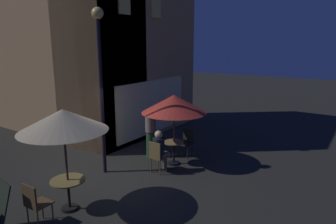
# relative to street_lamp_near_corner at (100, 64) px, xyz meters

# --- Properties ---
(ground_plane) EXTENTS (60.00, 60.00, 0.00)m
(ground_plane) POSITION_rel_street_lamp_near_corner_xyz_m (-0.26, -0.23, -3.17)
(ground_plane) COLOR #262622
(cafe_building) EXTENTS (6.01, 6.98, 7.37)m
(cafe_building) POSITION_rel_street_lamp_near_corner_xyz_m (2.95, 3.34, 0.51)
(cafe_building) COLOR tan
(cafe_building) RESTS_ON ground
(street_lamp_near_corner) EXTENTS (0.32, 0.32, 4.65)m
(street_lamp_near_corner) POSITION_rel_street_lamp_near_corner_xyz_m (0.00, 0.00, 0.00)
(street_lamp_near_corner) COLOR black
(street_lamp_near_corner) RESTS_ON ground
(cafe_table_0) EXTENTS (0.78, 0.78, 0.73)m
(cafe_table_0) POSITION_rel_street_lamp_near_corner_xyz_m (-1.93, -0.83, -2.62)
(cafe_table_0) COLOR black
(cafe_table_0) RESTS_ON ground
(cafe_table_1) EXTENTS (0.63, 0.63, 0.73)m
(cafe_table_1) POSITION_rel_street_lamp_near_corner_xyz_m (1.66, -1.34, -2.67)
(cafe_table_1) COLOR black
(cafe_table_1) RESTS_ON ground
(patio_umbrella_0) EXTENTS (1.92, 1.92, 2.35)m
(patio_umbrella_0) POSITION_rel_street_lamp_near_corner_xyz_m (-1.93, -0.83, -1.07)
(patio_umbrella_0) COLOR black
(patio_umbrella_0) RESTS_ON ground
(patio_umbrella_1) EXTENTS (1.99, 1.99, 2.21)m
(patio_umbrella_1) POSITION_rel_street_lamp_near_corner_xyz_m (1.66, -1.34, -1.24)
(patio_umbrella_1) COLOR black
(patio_umbrella_1) RESTS_ON ground
(cafe_chair_0) EXTENTS (0.44, 0.44, 0.97)m
(cafe_chair_0) POSITION_rel_street_lamp_near_corner_xyz_m (-2.77, -0.85, -2.58)
(cafe_chair_0) COLOR brown
(cafe_chair_0) RESTS_ON ground
(cafe_chair_1) EXTENTS (0.42, 0.42, 0.96)m
(cafe_chair_1) POSITION_rel_street_lamp_near_corner_xyz_m (0.81, -1.31, -2.60)
(cafe_chair_1) COLOR brown
(cafe_chair_1) RESTS_ON ground
(cafe_chair_2) EXTENTS (0.40, 0.40, 0.92)m
(cafe_chair_2) POSITION_rel_street_lamp_near_corner_xyz_m (2.50, -1.33, -2.62)
(cafe_chair_2) COLOR black
(cafe_chair_2) RESTS_ON ground
(patron_seated_0) EXTENTS (0.54, 0.36, 1.27)m
(patron_seated_0) POSITION_rel_street_lamp_near_corner_xyz_m (0.95, -1.31, -2.45)
(patron_seated_0) COLOR #77685E
(patron_seated_0) RESTS_ON ground
(patron_standing_1) EXTENTS (0.35, 0.35, 1.69)m
(patron_standing_1) POSITION_rel_street_lamp_near_corner_xyz_m (1.74, -0.38, -2.32)
(patron_standing_1) COLOR #234B29
(patron_standing_1) RESTS_ON ground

